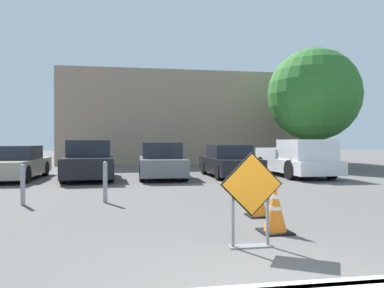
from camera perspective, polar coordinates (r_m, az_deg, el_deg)
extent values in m
plane|color=#565451|center=(13.62, -3.66, -6.11)|extent=(96.00, 96.00, 0.00)
cube|color=black|center=(5.55, 9.04, -6.07)|extent=(0.94, 0.02, 0.94)
cube|color=orange|center=(5.54, 9.09, -6.08)|extent=(0.89, 0.02, 0.89)
cube|color=slate|center=(5.77, 8.88, -15.12)|extent=(0.65, 0.20, 0.02)
cube|color=slate|center=(5.59, 6.25, -10.85)|extent=(0.04, 0.04, 0.93)
cube|color=slate|center=(5.76, 11.44, -10.52)|extent=(0.04, 0.04, 0.93)
cube|color=black|center=(6.70, 12.55, -12.90)|extent=(0.52, 0.52, 0.03)
cone|color=orange|center=(6.61, 12.56, -9.40)|extent=(0.39, 0.39, 0.80)
cylinder|color=white|center=(6.58, 12.56, -7.89)|extent=(0.12, 0.12, 0.07)
cylinder|color=white|center=(6.61, 12.56, -9.53)|extent=(0.21, 0.21, 0.07)
cube|color=black|center=(8.01, 10.14, -10.67)|extent=(0.48, 0.48, 0.03)
cone|color=orange|center=(7.95, 10.14, -8.37)|extent=(0.35, 0.35, 0.62)
cylinder|color=white|center=(7.93, 10.14, -7.40)|extent=(0.11, 0.11, 0.06)
cylinder|color=white|center=(7.95, 10.14, -8.46)|extent=(0.20, 0.20, 0.06)
cube|color=#A39984|center=(16.72, -25.42, -3.22)|extent=(1.97, 4.69, 0.63)
cube|color=#1E232D|center=(16.80, -25.31, -1.18)|extent=(1.68, 2.18, 0.55)
cylinder|color=black|center=(15.11, -23.94, -4.24)|extent=(0.22, 0.66, 0.66)
cylinder|color=black|center=(17.90, -21.45, -3.51)|extent=(0.22, 0.66, 0.66)
cylinder|color=black|center=(18.36, -26.63, -3.42)|extent=(0.22, 0.66, 0.66)
cube|color=black|center=(15.76, -15.42, -3.18)|extent=(2.12, 4.48, 0.74)
cube|color=#1E232D|center=(15.84, -15.40, -0.63)|extent=(1.77, 2.11, 0.66)
cylinder|color=black|center=(14.40, -12.20, -4.38)|extent=(0.24, 0.70, 0.69)
cylinder|color=black|center=(14.49, -19.09, -4.36)|extent=(0.24, 0.70, 0.69)
cylinder|color=black|center=(17.12, -12.31, -3.61)|extent=(0.24, 0.70, 0.69)
cylinder|color=black|center=(17.19, -18.11, -3.60)|extent=(0.24, 0.70, 0.69)
cube|color=slate|center=(15.75, -4.64, -3.31)|extent=(1.92, 4.19, 0.67)
cube|color=#1E232D|center=(15.83, -4.66, -0.93)|extent=(1.65, 1.95, 0.64)
cylinder|color=black|center=(14.57, -1.03, -4.33)|extent=(0.22, 0.69, 0.68)
cylinder|color=black|center=(14.45, -7.63, -4.37)|extent=(0.22, 0.69, 0.68)
cylinder|color=black|center=(17.11, -2.11, -3.61)|extent=(0.22, 0.69, 0.68)
cylinder|color=black|center=(17.02, -7.72, -3.64)|extent=(0.22, 0.69, 0.68)
cube|color=black|center=(16.38, 5.70, -3.25)|extent=(1.86, 4.27, 0.64)
cube|color=#1E232D|center=(16.45, 5.60, -1.13)|extent=(1.61, 1.98, 0.57)
cylinder|color=black|center=(15.41, 10.04, -4.14)|extent=(0.21, 0.65, 0.65)
cylinder|color=black|center=(14.90, 4.08, -4.29)|extent=(0.21, 0.65, 0.65)
cylinder|color=black|center=(17.89, 7.05, -3.50)|extent=(0.21, 0.65, 0.65)
cylinder|color=black|center=(17.46, 1.87, -3.59)|extent=(0.21, 0.65, 0.65)
cube|color=silver|center=(17.31, 15.26, -3.08)|extent=(1.98, 5.24, 0.55)
cube|color=silver|center=(16.23, 17.06, -0.85)|extent=(1.80, 2.11, 0.85)
cube|color=silver|center=(19.34, 12.40, -1.22)|extent=(1.84, 0.11, 0.45)
cube|color=silver|center=(18.63, 16.44, -1.29)|extent=(0.12, 2.51, 0.45)
cube|color=silver|center=(17.88, 11.17, -1.35)|extent=(0.12, 2.51, 0.45)
cylinder|color=black|center=(16.35, 20.46, -3.64)|extent=(0.25, 0.80, 0.79)
cylinder|color=black|center=(15.52, 14.78, -3.84)|extent=(0.25, 0.80, 0.79)
cylinder|color=black|center=(19.12, 15.66, -3.03)|extent=(0.25, 0.80, 0.79)
cylinder|color=black|center=(18.41, 10.65, -3.16)|extent=(0.25, 0.80, 0.79)
cylinder|color=gray|center=(9.75, -13.09, -5.82)|extent=(0.11, 0.11, 0.99)
sphere|color=gray|center=(9.71, -13.10, -2.91)|extent=(0.12, 0.12, 0.12)
cylinder|color=gray|center=(10.06, -24.38, -5.81)|extent=(0.11, 0.11, 0.94)
sphere|color=gray|center=(10.02, -24.39, -3.14)|extent=(0.12, 0.12, 0.12)
cube|color=gray|center=(26.98, -0.46, 3.77)|extent=(17.64, 5.00, 6.22)
cylinder|color=#513823|center=(22.56, 18.06, -0.67)|extent=(0.32, 0.32, 2.24)
sphere|color=#2D6B28|center=(22.71, 18.08, 7.16)|extent=(5.27, 5.27, 5.27)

